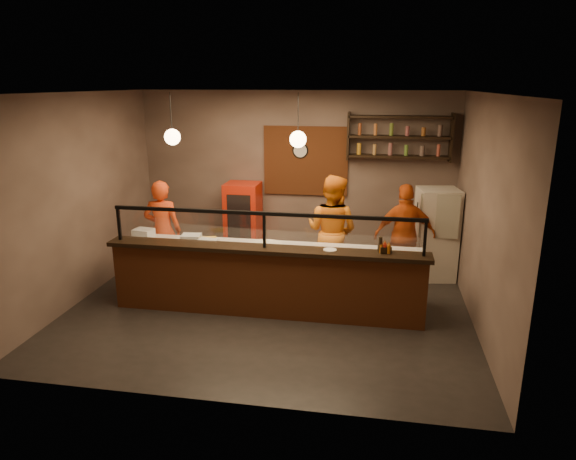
% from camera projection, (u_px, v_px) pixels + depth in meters
% --- Properties ---
extents(floor, '(6.00, 6.00, 0.00)m').
position_uv_depth(floor, '(270.00, 307.00, 7.93)').
color(floor, black).
rests_on(floor, ground).
extents(ceiling, '(6.00, 6.00, 0.00)m').
position_uv_depth(ceiling, '(267.00, 93.00, 7.04)').
color(ceiling, '#39332C').
rests_on(ceiling, wall_back).
extents(wall_back, '(6.00, 0.00, 6.00)m').
position_uv_depth(wall_back, '(295.00, 176.00, 9.85)').
color(wall_back, '#7A645A').
rests_on(wall_back, floor).
extents(wall_left, '(0.00, 5.00, 5.00)m').
position_uv_depth(wall_left, '(80.00, 198.00, 7.98)').
color(wall_left, '#7A645A').
rests_on(wall_left, floor).
extents(wall_right, '(0.00, 5.00, 5.00)m').
position_uv_depth(wall_right, '(484.00, 215.00, 6.99)').
color(wall_right, '#7A645A').
rests_on(wall_right, floor).
extents(wall_front, '(6.00, 0.00, 6.00)m').
position_uv_depth(wall_front, '(217.00, 263.00, 5.12)').
color(wall_front, '#7A645A').
rests_on(wall_front, floor).
extents(brick_patch, '(1.60, 0.04, 1.30)m').
position_uv_depth(brick_patch, '(306.00, 161.00, 9.71)').
color(brick_patch, brown).
rests_on(brick_patch, wall_back).
extents(service_counter, '(4.60, 0.25, 1.00)m').
position_uv_depth(service_counter, '(265.00, 284.00, 7.51)').
color(service_counter, brown).
rests_on(service_counter, floor).
extents(counter_ledge, '(4.70, 0.37, 0.06)m').
position_uv_depth(counter_ledge, '(265.00, 249.00, 7.36)').
color(counter_ledge, black).
rests_on(counter_ledge, service_counter).
extents(worktop_cabinet, '(4.60, 0.75, 0.85)m').
position_uv_depth(worktop_cabinet, '(272.00, 276.00, 8.00)').
color(worktop_cabinet, gray).
rests_on(worktop_cabinet, floor).
extents(worktop, '(4.60, 0.75, 0.05)m').
position_uv_depth(worktop, '(272.00, 249.00, 7.88)').
color(worktop, white).
rests_on(worktop, worktop_cabinet).
extents(sneeze_guard, '(4.50, 0.05, 0.52)m').
position_uv_depth(sneeze_guard, '(264.00, 227.00, 7.26)').
color(sneeze_guard, white).
rests_on(sneeze_guard, counter_ledge).
extents(wall_shelving, '(1.84, 0.28, 0.85)m').
position_uv_depth(wall_shelving, '(399.00, 137.00, 9.15)').
color(wall_shelving, black).
rests_on(wall_shelving, wall_back).
extents(wall_clock, '(0.30, 0.04, 0.30)m').
position_uv_depth(wall_clock, '(300.00, 150.00, 9.66)').
color(wall_clock, black).
rests_on(wall_clock, wall_back).
extents(pendant_left, '(0.24, 0.24, 0.77)m').
position_uv_depth(pendant_left, '(172.00, 137.00, 7.66)').
color(pendant_left, black).
rests_on(pendant_left, ceiling).
extents(pendant_right, '(0.24, 0.24, 0.77)m').
position_uv_depth(pendant_right, '(298.00, 139.00, 7.34)').
color(pendant_right, black).
rests_on(pendant_right, ceiling).
extents(cook_left, '(0.67, 0.47, 1.76)m').
position_uv_depth(cook_left, '(163.00, 231.00, 8.83)').
color(cook_left, '#E34015').
rests_on(cook_left, floor).
extents(cook_mid, '(1.12, 1.01, 1.89)m').
position_uv_depth(cook_mid, '(332.00, 231.00, 8.57)').
color(cook_mid, orange).
rests_on(cook_mid, floor).
extents(cook_right, '(1.08, 0.59, 1.74)m').
position_uv_depth(cook_right, '(405.00, 235.00, 8.58)').
color(cook_right, '#C74A12').
rests_on(cook_right, floor).
extents(fridge, '(0.75, 0.72, 1.60)m').
position_uv_depth(fridge, '(436.00, 234.00, 8.91)').
color(fridge, beige).
rests_on(fridge, floor).
extents(red_cooler, '(0.64, 0.59, 1.50)m').
position_uv_depth(red_cooler, '(243.00, 221.00, 9.91)').
color(red_cooler, red).
rests_on(red_cooler, floor).
extents(pizza_dough, '(0.57, 0.57, 0.01)m').
position_uv_depth(pizza_dough, '(266.00, 244.00, 7.99)').
color(pizza_dough, '#F3EACE').
rests_on(pizza_dough, worktop).
extents(prep_tub_a, '(0.33, 0.28, 0.15)m').
position_uv_depth(prep_tub_a, '(144.00, 233.00, 8.32)').
color(prep_tub_a, silver).
rests_on(prep_tub_a, worktop).
extents(prep_tub_b, '(0.32, 0.27, 0.15)m').
position_uv_depth(prep_tub_b, '(191.00, 239.00, 8.03)').
color(prep_tub_b, silver).
rests_on(prep_tub_b, worktop).
extents(prep_tub_c, '(0.33, 0.28, 0.15)m').
position_uv_depth(prep_tub_c, '(208.00, 244.00, 7.77)').
color(prep_tub_c, white).
rests_on(prep_tub_c, worktop).
extents(rolling_pin, '(0.40, 0.17, 0.07)m').
position_uv_depth(rolling_pin, '(204.00, 238.00, 8.20)').
color(rolling_pin, yellow).
rests_on(rolling_pin, worktop).
extents(condiment_caddy, '(0.20, 0.18, 0.09)m').
position_uv_depth(condiment_caddy, '(385.00, 249.00, 7.12)').
color(condiment_caddy, black).
rests_on(condiment_caddy, counter_ledge).
extents(pepper_mill, '(0.06, 0.06, 0.23)m').
position_uv_depth(pepper_mill, '(380.00, 245.00, 7.09)').
color(pepper_mill, black).
rests_on(pepper_mill, counter_ledge).
extents(small_plate, '(0.21, 0.21, 0.01)m').
position_uv_depth(small_plate, '(330.00, 250.00, 7.22)').
color(small_plate, silver).
rests_on(small_plate, counter_ledge).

